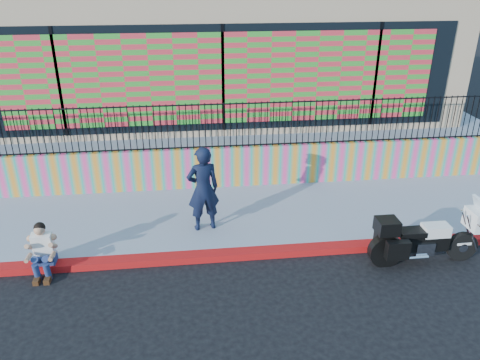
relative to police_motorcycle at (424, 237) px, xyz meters
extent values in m
plane|color=black|center=(-3.64, 0.61, -0.59)|extent=(90.00, 90.00, 0.00)
cube|color=#B10C15|center=(-3.64, 0.61, -0.52)|extent=(16.00, 0.30, 0.15)
cube|color=#8C92A8|center=(-3.64, 2.26, -0.52)|extent=(16.00, 3.00, 0.15)
cube|color=#FF4392|center=(-3.64, 3.86, 0.11)|extent=(16.00, 0.20, 1.10)
cube|color=#8C92A8|center=(-3.64, 8.96, 0.03)|extent=(16.00, 10.00, 1.25)
cube|color=tan|center=(-3.64, 8.76, 2.66)|extent=(14.00, 8.00, 4.00)
cube|color=black|center=(-3.64, 4.74, 2.26)|extent=(12.60, 0.04, 2.80)
cube|color=#DE313E|center=(-3.64, 4.71, 2.26)|extent=(11.48, 0.02, 2.40)
cylinder|color=black|center=(0.86, 0.00, -0.27)|extent=(0.63, 0.13, 0.63)
cylinder|color=black|center=(-0.77, 0.00, -0.27)|extent=(0.63, 0.13, 0.63)
cube|color=black|center=(0.04, 0.00, -0.11)|extent=(0.91, 0.27, 0.33)
cube|color=silver|center=(0.00, 0.00, -0.21)|extent=(0.38, 0.33, 0.29)
cube|color=white|center=(0.22, 0.00, 0.16)|extent=(0.53, 0.31, 0.23)
cube|color=black|center=(-0.29, 0.00, 0.14)|extent=(0.53, 0.33, 0.12)
cube|color=white|center=(1.03, 0.00, 0.35)|extent=(0.29, 0.50, 0.40)
cube|color=black|center=(-0.82, 0.00, 0.32)|extent=(0.42, 0.40, 0.29)
cube|color=black|center=(-0.68, -0.29, -0.06)|extent=(0.46, 0.17, 0.38)
cube|color=black|center=(-0.68, 0.29, -0.06)|extent=(0.46, 0.17, 0.38)
cube|color=white|center=(0.86, 0.00, -0.18)|extent=(0.31, 0.15, 0.06)
imported|color=black|center=(-4.36, 1.65, 0.54)|extent=(0.79, 0.59, 1.96)
cube|color=navy|center=(-7.55, 0.65, -0.35)|extent=(0.36, 0.28, 0.18)
cube|color=white|center=(-7.55, 0.61, 0.00)|extent=(0.38, 0.27, 0.54)
sphere|color=tan|center=(-7.55, 0.57, 0.36)|extent=(0.21, 0.21, 0.21)
cube|color=#472814|center=(-7.65, 0.21, -0.54)|extent=(0.11, 0.26, 0.10)
cube|color=#472814|center=(-7.45, 0.21, -0.54)|extent=(0.11, 0.26, 0.10)
camera|label=1|loc=(-4.62, -7.59, 4.96)|focal=35.00mm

